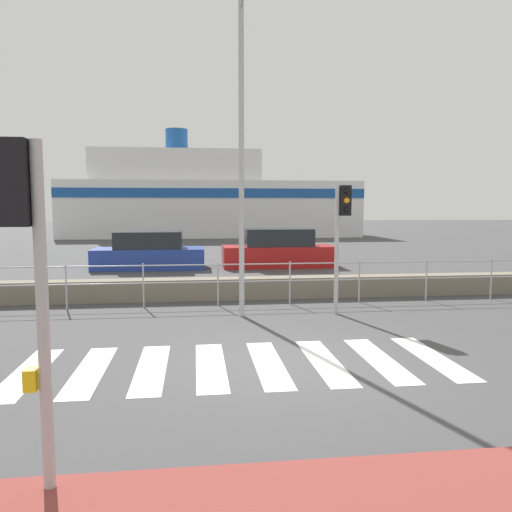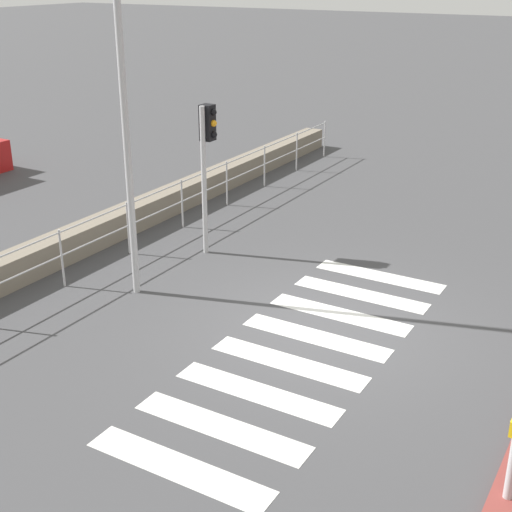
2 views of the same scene
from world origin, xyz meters
The scene contains 6 objects.
ground_plane centered at (0.00, 0.00, 0.00)m, with size 160.00×160.00×0.00m, color #424244.
crosswalk centered at (-0.79, 0.00, 0.00)m, with size 6.75×2.40×0.01m.
seawall centered at (0.00, 5.60, 0.28)m, with size 22.14×0.55×0.56m.
harbor_fence centered at (0.00, 4.73, 0.71)m, with size 19.97×0.04×1.08m.
traffic_light_far centered at (1.84, 3.45, 2.15)m, with size 0.34×0.32×2.93m.
streetlamp centered at (-0.43, 3.30, 4.16)m, with size 0.32×1.01×6.85m.
Camera 2 is at (-9.22, -4.12, 5.33)m, focal length 50.00 mm.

